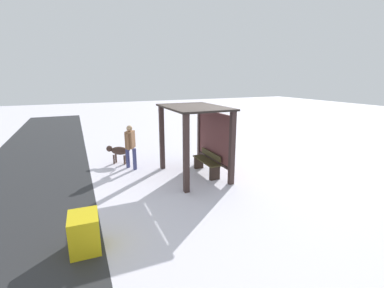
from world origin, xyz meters
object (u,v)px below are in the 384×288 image
(bench_left_inside, at_px, (207,163))
(grit_bin, at_px, (84,232))
(person_walking, at_px, (130,144))
(dog, at_px, (118,151))
(bus_shelter, at_px, (202,128))

(bench_left_inside, height_order, grit_bin, bench_left_inside)
(person_walking, xyz_separation_m, grit_bin, (4.52, -1.80, -0.58))
(person_walking, bearing_deg, grit_bin, -21.79)
(dog, xyz_separation_m, grit_bin, (5.31, -1.45, -0.13))
(bus_shelter, relative_size, dog, 2.94)
(bench_left_inside, relative_size, dog, 1.63)
(bus_shelter, height_order, grit_bin, bus_shelter)
(grit_bin, bearing_deg, dog, 164.69)
(bus_shelter, xyz_separation_m, person_walking, (-1.63, -2.13, -0.71))
(bench_left_inside, xyz_separation_m, person_walking, (-1.63, -2.35, 0.57))
(bench_left_inside, relative_size, person_walking, 0.89)
(bus_shelter, relative_size, grit_bin, 3.52)
(bench_left_inside, bearing_deg, dog, -131.94)
(bus_shelter, height_order, person_walking, bus_shelter)
(bus_shelter, height_order, dog, bus_shelter)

